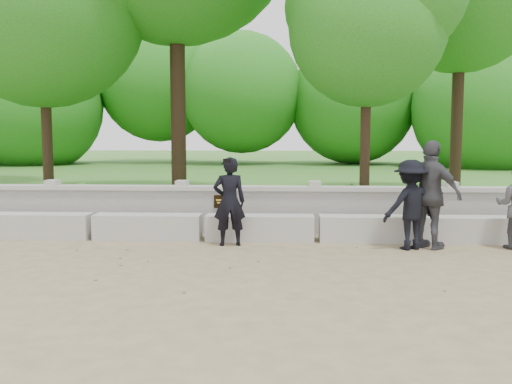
% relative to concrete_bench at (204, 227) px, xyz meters
% --- Properties ---
extents(ground, '(80.00, 80.00, 0.00)m').
position_rel_concrete_bench_xyz_m(ground, '(-0.00, -1.90, -0.22)').
color(ground, '#97825C').
rests_on(ground, ground).
extents(lawn, '(40.00, 22.00, 0.25)m').
position_rel_concrete_bench_xyz_m(lawn, '(-0.00, 12.10, -0.10)').
color(lawn, '#33651E').
rests_on(lawn, ground).
extents(concrete_bench, '(11.90, 0.45, 0.45)m').
position_rel_concrete_bench_xyz_m(concrete_bench, '(0.00, 0.00, 0.00)').
color(concrete_bench, beige).
rests_on(concrete_bench, ground).
extents(parapet_wall, '(12.50, 0.35, 0.90)m').
position_rel_concrete_bench_xyz_m(parapet_wall, '(0.00, 0.70, 0.24)').
color(parapet_wall, '#B2AFA8').
rests_on(parapet_wall, ground).
extents(man_main, '(0.60, 0.55, 1.50)m').
position_rel_concrete_bench_xyz_m(man_main, '(0.51, -0.47, 0.52)').
color(man_main, black).
rests_on(man_main, ground).
extents(visitor_mid, '(1.08, 0.87, 1.46)m').
position_rel_concrete_bench_xyz_m(visitor_mid, '(3.47, -0.64, 0.51)').
color(visitor_mid, black).
rests_on(visitor_mid, ground).
extents(visitor_right, '(1.05, 1.04, 1.78)m').
position_rel_concrete_bench_xyz_m(visitor_right, '(3.82, -0.58, 0.66)').
color(visitor_right, '#3E3E43').
rests_on(visitor_right, ground).
extents(tree_near_right, '(3.26, 3.26, 5.68)m').
position_rel_concrete_bench_xyz_m(tree_near_right, '(3.12, 2.20, 4.06)').
color(tree_near_right, '#382619').
rests_on(tree_near_right, lawn).
extents(shrub_a, '(0.31, 0.26, 0.51)m').
position_rel_concrete_bench_xyz_m(shrub_a, '(-1.18, 2.26, 0.28)').
color(shrub_a, '#488C2F').
rests_on(shrub_a, lawn).
extents(shrub_b, '(0.41, 0.41, 0.58)m').
position_rel_concrete_bench_xyz_m(shrub_b, '(2.10, 1.40, 0.32)').
color(shrub_b, '#488C2F').
rests_on(shrub_b, lawn).
extents(shrub_c, '(0.63, 0.62, 0.53)m').
position_rel_concrete_bench_xyz_m(shrub_c, '(3.02, 2.55, 0.29)').
color(shrub_c, '#488C2F').
rests_on(shrub_c, lawn).
extents(shrub_d, '(0.45, 0.46, 0.62)m').
position_rel_concrete_bench_xyz_m(shrub_d, '(-2.95, 1.99, 0.33)').
color(shrub_d, '#488C2F').
rests_on(shrub_d, lawn).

